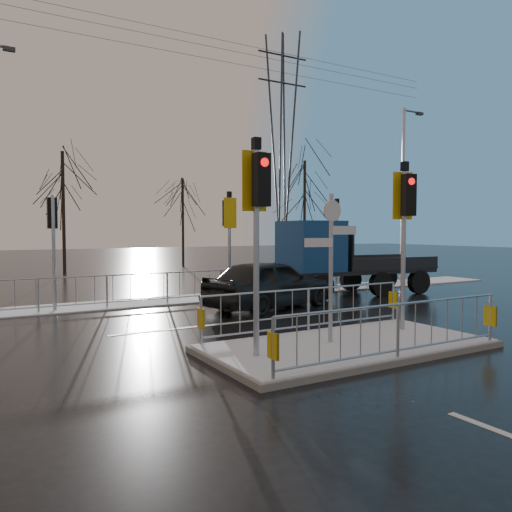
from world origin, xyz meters
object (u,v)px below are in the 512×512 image
flatbed_truck (330,256)px  street_lamp_right (404,188)px  traffic_island (347,330)px  car_far_lane (269,284)px

flatbed_truck → street_lamp_right: (5.53, 1.60, 2.90)m
street_lamp_right → traffic_island: bearing=-141.3°
car_far_lane → flatbed_truck: (3.62, 1.51, 0.71)m
flatbed_truck → street_lamp_right: 6.44m
flatbed_truck → car_far_lane: bearing=-157.3°
traffic_island → street_lamp_right: street_lamp_right is taller
traffic_island → street_lamp_right: (10.58, 8.49, 4.00)m
traffic_island → flatbed_truck: 8.62m
traffic_island → flatbed_truck: (5.06, 6.89, 1.10)m
traffic_island → car_far_lane: 5.58m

